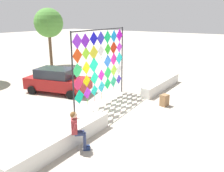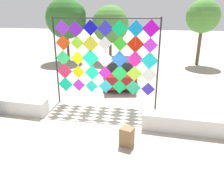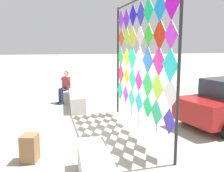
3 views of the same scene
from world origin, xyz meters
name	(u,v)px [view 2 (image 2 of 3)]	position (x,y,z in m)	size (l,w,h in m)	color
ground	(94,117)	(0.00, 0.00, 0.00)	(120.00, 120.00, 0.00)	#ADA393
plaza_ledge_right	(210,126)	(4.42, -0.33, 0.31)	(4.77, 0.57, 0.62)	silver
kite_display_rack	(106,56)	(0.17, 1.36, 2.34)	(4.71, 0.37, 3.99)	#232328
parked_car	(119,72)	(0.09, 4.75, 0.78)	(2.67, 4.24, 1.53)	maroon
cardboard_box_large	(127,137)	(1.65, -1.67, 0.31)	(0.41, 0.35, 0.62)	olive
tree_broadleaf	(110,25)	(-2.13, 11.63, 3.25)	(3.31, 3.52, 4.98)	brown
tree_palm_like	(202,17)	(5.63, 11.69, 4.00)	(2.68, 2.68, 5.36)	brown
tree_far_right	(66,18)	(-5.95, 10.58, 3.90)	(3.62, 3.56, 5.60)	brown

